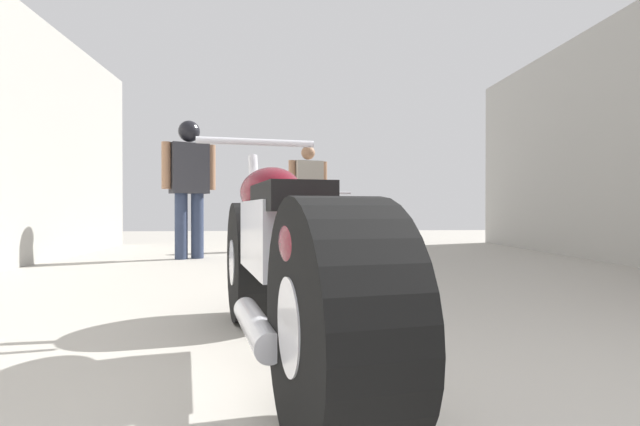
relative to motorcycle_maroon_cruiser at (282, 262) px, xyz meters
The scene contains 5 objects.
ground_plane 2.40m from the motorcycle_maroon_cruiser, 78.11° to the left, with size 18.90×18.90×0.00m, color #A8A399.
motorcycle_maroon_cruiser is the anchor object (origin of this frame).
motorcycle_black_naked 3.66m from the motorcycle_maroon_cruiser, 80.96° to the left, with size 0.54×1.82×0.84m.
mechanic_in_blue 5.47m from the motorcycle_maroon_cruiser, 85.82° to the left, with size 0.63×0.36×1.60m.
mechanic_with_helmet 4.36m from the motorcycle_maroon_cruiser, 105.56° to the left, with size 0.65×0.42×1.72m.
Camera 1 is at (-0.48, -0.27, 0.62)m, focal length 26.75 mm.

